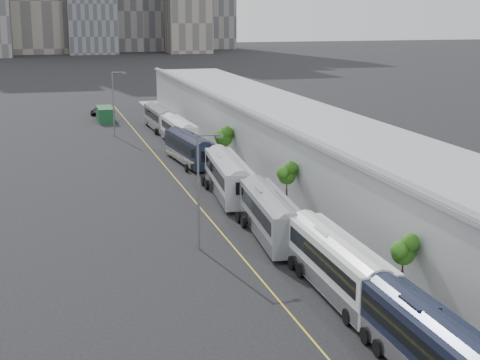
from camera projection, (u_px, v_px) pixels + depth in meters
name	position (u px, v px, depth m)	size (l,w,h in m)	color
sidewalk	(312.00, 205.00, 70.45)	(10.00, 170.00, 0.12)	gray
lane_line	(205.00, 213.00, 67.73)	(0.12, 160.00, 0.02)	gold
depot	(351.00, 167.00, 70.70)	(12.45, 160.40, 7.20)	gray
bus_1	(432.00, 353.00, 36.67)	(2.90, 12.99, 3.80)	black
bus_2	(337.00, 270.00, 48.30)	(2.98, 13.46, 3.92)	white
bus_3	(270.00, 219.00, 60.01)	(3.77, 13.41, 3.87)	gray
bus_4	(228.00, 180.00, 73.25)	(4.03, 14.14, 4.08)	#B0B2BB
bus_5	(189.00, 151.00, 89.05)	(3.75, 12.80, 3.69)	black
bus_6	(179.00, 134.00, 101.39)	(2.98, 12.68, 3.68)	white
bus_7	(159.00, 120.00, 114.35)	(2.96, 12.51, 3.63)	slate
tree_1	(403.00, 250.00, 46.51)	(1.55, 1.55, 4.29)	black
tree_2	(287.00, 173.00, 67.55)	(1.66, 1.66, 4.50)	black
tree_3	(224.00, 136.00, 89.10)	(2.07, 2.07, 4.39)	black
street_lamp_near	(201.00, 184.00, 56.49)	(2.04, 0.22, 9.14)	#59595E
street_lamp_far	(114.00, 100.00, 107.42)	(2.04, 0.22, 9.49)	#59595E
shipping_container	(105.00, 114.00, 122.68)	(2.54, 6.78, 2.42)	#123C1F
suv	(100.00, 110.00, 130.86)	(2.51, 5.44, 1.51)	black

